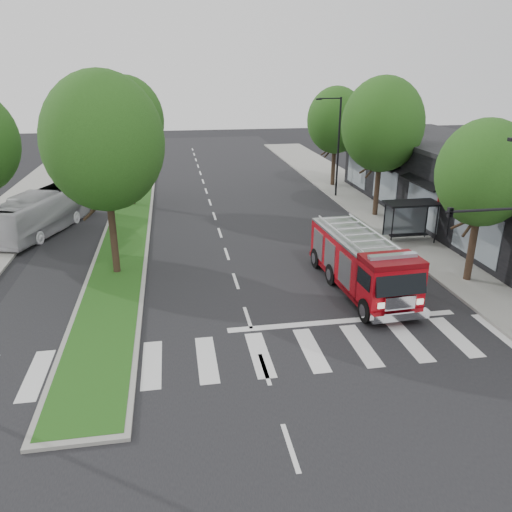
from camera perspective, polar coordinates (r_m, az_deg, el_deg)
The scene contains 13 objects.
ground at distance 21.73m, azimuth -0.95°, elevation -7.06°, with size 140.00×140.00×0.00m, color black.
sidewalk_right at distance 34.34m, azimuth 17.46°, elevation 2.72°, with size 5.00×80.00×0.15m, color gray.
median at distance 38.48m, azimuth -14.02°, elevation 4.96°, with size 3.00×50.00×0.15m.
storefront_row at distance 35.98m, azimuth 24.34°, elevation 6.64°, with size 8.00×30.00×5.00m, color black.
bus_shelter at distance 31.64m, azimuth 17.20°, elevation 4.97°, with size 3.20×1.60×2.61m.
tree_right_near at distance 25.87m, azimuth 24.59°, elevation 8.58°, with size 4.40×4.40×8.05m.
tree_right_mid at distance 36.19m, azimuth 14.26°, elevation 14.34°, with size 5.60×5.60×9.72m.
tree_right_far at distance 45.55m, azimuth 9.11°, elevation 15.07°, with size 5.00×5.00×8.73m.
tree_median_near at distance 25.43m, azimuth -17.04°, elevation 12.35°, with size 5.80×5.80×10.16m.
tree_median_far at distance 39.31m, azimuth -14.66°, elevation 14.77°, with size 5.60×5.60×9.72m.
streetlight_right_far at distance 41.57m, azimuth 9.22°, elevation 12.65°, with size 2.11×0.20×8.00m.
fire_engine at distance 24.42m, azimuth 11.94°, elevation -0.74°, with size 2.93×8.42×2.88m.
city_bus at distance 35.50m, azimuth -22.97°, elevation 4.76°, with size 2.29×9.78×2.72m, color silver.
Camera 1 is at (-2.86, -19.01, 10.13)m, focal length 35.00 mm.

